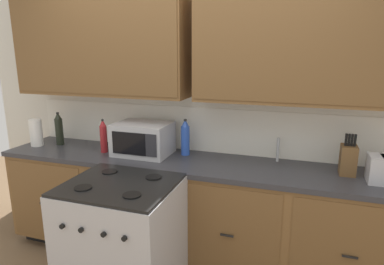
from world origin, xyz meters
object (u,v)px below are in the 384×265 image
(knife_block, at_px, (348,159))
(paper_towel_roll, at_px, (36,133))
(stove_range, at_px, (123,244))
(bottle_blue, at_px, (185,138))
(bottle_dark, at_px, (59,129))
(bottle_red, at_px, (104,136))
(microwave, at_px, (143,139))

(knife_block, distance_m, paper_towel_roll, 2.75)
(stove_range, relative_size, paper_towel_roll, 3.65)
(stove_range, height_order, bottle_blue, bottle_blue)
(knife_block, distance_m, bottle_dark, 2.57)
(bottle_red, xyz_separation_m, bottle_blue, (0.72, 0.16, 0.01))
(microwave, relative_size, bottle_dark, 1.50)
(bottle_blue, relative_size, bottle_dark, 1.00)
(microwave, relative_size, bottle_red, 1.59)
(knife_block, relative_size, bottle_dark, 0.97)
(stove_range, relative_size, bottle_blue, 2.98)
(stove_range, bearing_deg, paper_towel_roll, 154.75)
(bottle_red, relative_size, bottle_blue, 0.95)
(knife_block, bearing_deg, bottle_dark, -179.92)
(bottle_blue, bearing_deg, bottle_red, -167.48)
(stove_range, xyz_separation_m, knife_block, (1.50, 0.70, 0.58))
(microwave, xyz_separation_m, knife_block, (1.66, 0.03, -0.02))
(stove_range, xyz_separation_m, bottle_dark, (-1.07, 0.69, 0.62))
(stove_range, distance_m, paper_towel_roll, 1.51)
(microwave, height_order, bottle_blue, bottle_blue)
(paper_towel_roll, xyz_separation_m, bottle_red, (0.74, 0.02, 0.02))
(stove_range, distance_m, bottle_dark, 1.42)
(paper_towel_roll, xyz_separation_m, bottle_dark, (0.18, 0.10, 0.03))
(bottle_blue, bearing_deg, stove_range, -104.74)
(bottle_red, distance_m, bottle_blue, 0.74)
(bottle_red, bearing_deg, microwave, 9.37)
(knife_block, distance_m, bottle_red, 2.02)
(stove_range, xyz_separation_m, microwave, (-0.16, 0.67, 0.60))
(bottle_blue, xyz_separation_m, bottle_dark, (-1.27, -0.08, 0.00))
(microwave, height_order, bottle_red, bottle_red)
(microwave, distance_m, bottle_dark, 0.91)
(stove_range, bearing_deg, bottle_blue, 75.26)
(bottle_dark, bearing_deg, paper_towel_roll, -150.74)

